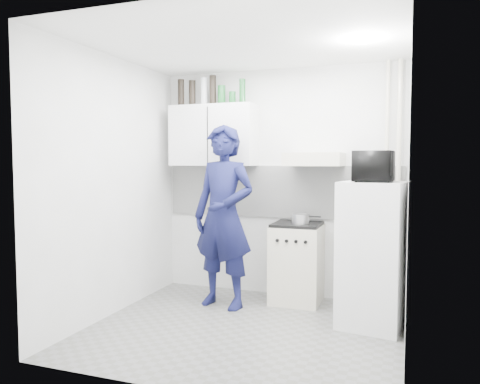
% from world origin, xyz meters
% --- Properties ---
extents(floor, '(2.80, 2.80, 0.00)m').
position_xyz_m(floor, '(0.00, 0.00, 0.00)').
color(floor, slate).
rests_on(floor, ground).
extents(ceiling, '(2.80, 2.80, 0.00)m').
position_xyz_m(ceiling, '(0.00, 0.00, 2.60)').
color(ceiling, white).
rests_on(ceiling, wall_back).
extents(wall_back, '(2.80, 0.00, 2.80)m').
position_xyz_m(wall_back, '(0.00, 1.25, 1.30)').
color(wall_back, silver).
rests_on(wall_back, floor).
extents(wall_left, '(0.00, 2.60, 2.60)m').
position_xyz_m(wall_left, '(-1.40, 0.00, 1.30)').
color(wall_left, silver).
rests_on(wall_left, floor).
extents(wall_right, '(0.00, 2.60, 2.60)m').
position_xyz_m(wall_right, '(1.40, 0.00, 1.30)').
color(wall_right, silver).
rests_on(wall_right, floor).
extents(person, '(0.78, 0.59, 1.93)m').
position_xyz_m(person, '(-0.43, 0.59, 0.97)').
color(person, '#101238').
rests_on(person, floor).
extents(stove, '(0.53, 0.53, 0.85)m').
position_xyz_m(stove, '(0.27, 1.00, 0.42)').
color(stove, beige).
rests_on(stove, floor).
extents(fridge, '(0.64, 0.64, 1.36)m').
position_xyz_m(fridge, '(1.10, 0.49, 0.68)').
color(fridge, silver).
rests_on(fridge, floor).
extents(stove_top, '(0.51, 0.51, 0.03)m').
position_xyz_m(stove_top, '(0.27, 1.00, 0.86)').
color(stove_top, black).
rests_on(stove_top, stove).
extents(saucepan, '(0.19, 0.19, 0.11)m').
position_xyz_m(saucepan, '(0.32, 0.94, 0.93)').
color(saucepan, silver).
rests_on(saucepan, stove_top).
extents(microwave, '(0.52, 0.35, 0.28)m').
position_xyz_m(microwave, '(1.10, 0.49, 1.50)').
color(microwave, black).
rests_on(microwave, fridge).
extents(bottle_a, '(0.07, 0.07, 0.32)m').
position_xyz_m(bottle_a, '(-1.17, 1.07, 2.36)').
color(bottle_a, black).
rests_on(bottle_a, upper_cabinet).
extents(bottle_b, '(0.08, 0.08, 0.30)m').
position_xyz_m(bottle_b, '(-1.02, 1.07, 2.35)').
color(bottle_b, black).
rests_on(bottle_b, upper_cabinet).
extents(bottle_c, '(0.08, 0.08, 0.32)m').
position_xyz_m(bottle_c, '(-0.87, 1.07, 2.36)').
color(bottle_c, '#B2B7BC').
rests_on(bottle_c, upper_cabinet).
extents(bottle_d, '(0.08, 0.08, 0.34)m').
position_xyz_m(bottle_d, '(-0.76, 1.07, 2.37)').
color(bottle_d, black).
rests_on(bottle_d, upper_cabinet).
extents(canister_a, '(0.09, 0.09, 0.22)m').
position_xyz_m(canister_a, '(-0.65, 1.07, 2.31)').
color(canister_a, '#144C1E').
rests_on(canister_a, upper_cabinet).
extents(canister_b, '(0.08, 0.08, 0.15)m').
position_xyz_m(canister_b, '(-0.52, 1.07, 2.27)').
color(canister_b, '#144C1E').
rests_on(canister_b, upper_cabinet).
extents(bottle_e, '(0.07, 0.07, 0.28)m').
position_xyz_m(bottle_e, '(-0.39, 1.07, 2.34)').
color(bottle_e, '#144C1E').
rests_on(bottle_e, upper_cabinet).
extents(upper_cabinet, '(1.00, 0.35, 0.70)m').
position_xyz_m(upper_cabinet, '(-0.75, 1.07, 1.85)').
color(upper_cabinet, silver).
rests_on(upper_cabinet, wall_back).
extents(range_hood, '(0.60, 0.50, 0.14)m').
position_xyz_m(range_hood, '(0.45, 1.00, 1.57)').
color(range_hood, beige).
rests_on(range_hood, wall_back).
extents(backsplash, '(2.74, 0.03, 0.60)m').
position_xyz_m(backsplash, '(0.00, 1.24, 1.20)').
color(backsplash, white).
rests_on(backsplash, wall_back).
extents(pipe_a, '(0.05, 0.05, 2.60)m').
position_xyz_m(pipe_a, '(1.30, 1.17, 1.30)').
color(pipe_a, beige).
rests_on(pipe_a, floor).
extents(pipe_b, '(0.04, 0.04, 2.60)m').
position_xyz_m(pipe_b, '(1.18, 1.17, 1.30)').
color(pipe_b, beige).
rests_on(pipe_b, floor).
extents(ceiling_spot_fixture, '(0.10, 0.10, 0.02)m').
position_xyz_m(ceiling_spot_fixture, '(1.00, 0.20, 2.57)').
color(ceiling_spot_fixture, white).
rests_on(ceiling_spot_fixture, ceiling).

